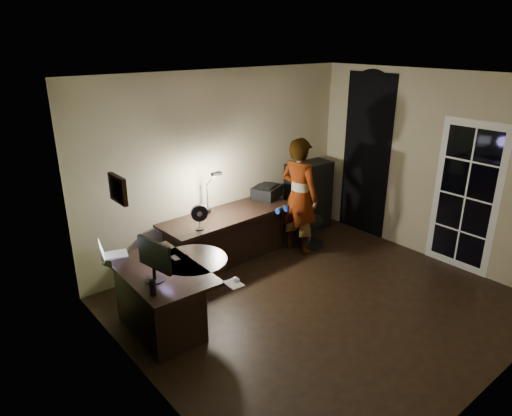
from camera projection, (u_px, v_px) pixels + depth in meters
floor at (319, 304)px, 5.65m from camera, size 4.50×4.00×0.01m
ceiling at (332, 78)px, 4.70m from camera, size 4.50×4.00×0.01m
wall_back at (222, 165)px, 6.62m from camera, size 4.50×0.01×2.70m
wall_front at (508, 266)px, 3.73m from camera, size 4.50×0.01×2.70m
wall_left at (143, 259)px, 3.83m from camera, size 0.01×4.00×2.70m
wall_right at (432, 167)px, 6.52m from camera, size 0.01×4.00×2.70m
green_wall_overlay at (144, 259)px, 3.84m from camera, size 0.00×4.00×2.70m
arched_doorway at (366, 156)px, 7.36m from camera, size 0.01×0.90×2.60m
french_door at (465, 197)px, 6.21m from camera, size 0.02×0.92×2.10m
framed_picture at (118, 189)px, 4.00m from camera, size 0.04×0.30×0.25m
desk_left at (164, 300)px, 5.05m from camera, size 0.83×1.31×0.74m
desk_right at (229, 238)px, 6.59m from camera, size 2.04×0.78×0.75m
cabinet at (308, 196)px, 7.68m from camera, size 0.79×0.42×1.16m
laptop_stand at (115, 259)px, 5.07m from camera, size 0.27×0.24×0.09m
laptop at (113, 247)px, 5.02m from camera, size 0.37×0.36×0.20m
monitor at (154, 267)px, 4.66m from camera, size 0.18×0.50×0.32m
mouse at (236, 279)px, 4.70m from camera, size 0.10×0.12×0.04m
phone at (175, 258)px, 5.18m from camera, size 0.08×0.14×0.01m
pen at (167, 256)px, 5.23m from camera, size 0.06×0.12×0.01m
speaker at (153, 288)px, 4.42m from camera, size 0.08×0.08×0.17m
notepad at (234, 284)px, 4.65m from camera, size 0.16×0.21×0.01m
desk_fan at (199, 217)px, 5.87m from camera, size 0.25×0.19×0.34m
headphones at (282, 209)px, 6.48m from camera, size 0.21×0.11×0.10m
printer at (267, 191)px, 7.06m from camera, size 0.55×0.50×0.20m
desk_lamp at (207, 190)px, 6.35m from camera, size 0.25×0.35×0.70m
office_chair at (310, 220)px, 7.10m from camera, size 0.50×0.50×0.85m
person at (299, 196)px, 6.76m from camera, size 0.50×0.68×1.76m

